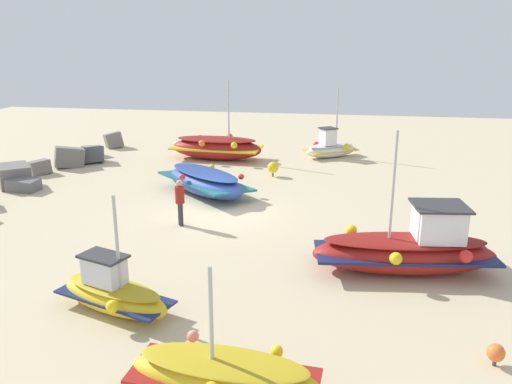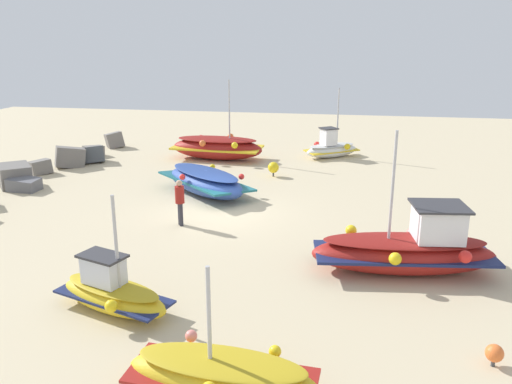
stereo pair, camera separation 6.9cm
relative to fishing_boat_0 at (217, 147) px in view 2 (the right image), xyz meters
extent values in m
plane|color=beige|center=(-8.59, -2.21, -0.65)|extent=(53.50, 53.50, 0.00)
ellipsoid|color=maroon|center=(0.00, 0.00, -0.06)|extent=(2.25, 5.08, 1.21)
cube|color=gold|center=(0.00, 0.00, 0.00)|extent=(2.29, 4.89, 0.13)
ellipsoid|color=maroon|center=(0.00, 0.00, 0.43)|extent=(1.96, 4.47, 0.22)
cylinder|color=#B7B7BC|center=(-0.05, -0.71, 2.06)|extent=(0.08, 0.08, 3.06)
sphere|color=yellow|center=(-1.16, -1.22, 0.38)|extent=(0.34, 0.34, 0.34)
sphere|color=orange|center=(1.04, -0.51, 0.41)|extent=(0.34, 0.34, 0.34)
sphere|color=orange|center=(-1.04, 0.51, 0.40)|extent=(0.34, 0.34, 0.34)
sphere|color=red|center=(1.16, 1.22, 0.25)|extent=(0.34, 0.34, 0.34)
ellipsoid|color=#2D4C9E|center=(-6.40, -1.10, -0.14)|extent=(4.64, 4.82, 1.15)
cube|color=#1E6670|center=(-6.40, -1.10, -0.09)|extent=(4.52, 4.68, 0.23)
ellipsoid|color=navy|center=(-6.40, -1.10, 0.28)|extent=(4.04, 4.20, 0.29)
sphere|color=yellow|center=(-4.87, -1.02, 0.15)|extent=(0.24, 0.24, 0.24)
sphere|color=red|center=(-7.20, -0.38, 0.26)|extent=(0.24, 0.24, 0.24)
sphere|color=red|center=(-6.34, -2.63, 0.15)|extent=(0.24, 0.24, 0.24)
ellipsoid|color=gold|center=(-18.76, -4.80, -0.27)|extent=(1.45, 3.68, 0.77)
cube|color=maroon|center=(-18.76, -4.80, -0.23)|extent=(1.47, 3.54, 0.08)
ellipsoid|color=gold|center=(-18.76, -4.80, 0.05)|extent=(1.27, 3.24, 0.14)
cylinder|color=#B7B7BC|center=(-18.74, -4.59, 1.01)|extent=(0.08, 0.08, 1.80)
sphere|color=#EA7F75|center=(-18.01, -4.01, 0.04)|extent=(0.24, 0.24, 0.24)
sphere|color=yellow|center=(-18.13, -5.69, -0.03)|extent=(0.24, 0.24, 0.24)
ellipsoid|color=white|center=(1.56, -6.06, -0.30)|extent=(2.70, 3.19, 0.76)
cube|color=gold|center=(1.56, -6.06, -0.26)|extent=(2.63, 3.09, 0.12)
ellipsoid|color=beige|center=(1.56, -6.06, 0.00)|extent=(2.35, 2.79, 0.17)
cube|color=white|center=(1.42, -5.85, 0.49)|extent=(0.97, 0.98, 0.87)
cube|color=#333338|center=(1.42, -5.85, 0.96)|extent=(1.13, 1.13, 0.06)
cylinder|color=#B7B7BC|center=(1.73, -6.31, 1.57)|extent=(0.08, 0.08, 3.04)
sphere|color=yellow|center=(1.33, -6.89, 0.01)|extent=(0.34, 0.34, 0.34)
sphere|color=red|center=(1.79, -5.23, -0.03)|extent=(0.34, 0.34, 0.34)
ellipsoid|color=gold|center=(-16.18, -1.52, -0.32)|extent=(1.96, 3.26, 0.68)
cube|color=navy|center=(-16.18, -1.52, -0.29)|extent=(1.95, 3.15, 0.07)
ellipsoid|color=gold|center=(-16.18, -1.52, -0.04)|extent=(1.71, 2.86, 0.12)
cube|color=silver|center=(-16.10, -1.28, 0.34)|extent=(0.86, 1.10, 0.67)
cube|color=#333338|center=(-16.10, -1.28, 0.71)|extent=(1.00, 1.27, 0.06)
cylinder|color=#B7B7BC|center=(-16.25, -1.73, 1.15)|extent=(0.08, 0.08, 2.27)
sphere|color=yellow|center=(-16.94, -1.83, -0.10)|extent=(0.29, 0.29, 0.29)
sphere|color=orange|center=(-15.42, -1.20, -0.06)|extent=(0.29, 0.29, 0.29)
ellipsoid|color=maroon|center=(-12.75, -8.53, -0.15)|extent=(2.35, 5.26, 1.05)
cube|color=navy|center=(-12.75, -8.53, -0.10)|extent=(2.36, 5.06, 0.14)
ellipsoid|color=maroon|center=(-12.75, -8.53, 0.26)|extent=(2.04, 4.62, 0.21)
cube|color=white|center=(-12.64, -9.39, 0.80)|extent=(1.28, 1.37, 0.92)
cube|color=#333338|center=(-12.64, -9.39, 1.29)|extent=(1.48, 1.59, 0.06)
cylinder|color=#B7B7BC|center=(-12.81, -8.10, 1.84)|extent=(0.08, 0.08, 3.00)
sphere|color=yellow|center=(-11.95, -7.09, 0.18)|extent=(0.33, 0.33, 0.33)
sphere|color=yellow|center=(-13.77, -8.22, 0.16)|extent=(0.33, 0.33, 0.33)
sphere|color=#EA7F75|center=(-11.73, -8.85, 0.12)|extent=(0.33, 0.33, 0.33)
sphere|color=red|center=(-13.55, -9.98, 0.25)|extent=(0.33, 0.33, 0.33)
cylinder|color=#2D2D38|center=(-10.30, -1.30, -0.24)|extent=(0.14, 0.14, 0.82)
cylinder|color=#2D2D38|center=(-10.16, -1.22, -0.24)|extent=(0.14, 0.14, 0.82)
cylinder|color=maroon|center=(-10.23, -1.26, 0.47)|extent=(0.32, 0.32, 0.60)
sphere|color=tan|center=(-10.23, -1.26, 0.87)|extent=(0.22, 0.22, 0.22)
cube|color=slate|center=(-7.32, 6.66, -0.38)|extent=(0.90, 1.33, 0.69)
cube|color=slate|center=(-6.73, 7.46, -0.17)|extent=(1.87, 1.88, 1.05)
cube|color=slate|center=(-4.56, 7.60, -0.32)|extent=(1.16, 1.18, 0.77)
cube|color=slate|center=(-3.02, 6.88, -0.15)|extent=(1.54, 1.67, 1.25)
cube|color=#4C5156|center=(-1.90, 6.33, -0.24)|extent=(1.51, 1.67, 1.06)
cube|color=slate|center=(-0.55, 6.88, -0.36)|extent=(1.26, 1.18, 0.68)
cube|color=slate|center=(1.95, 6.79, -0.21)|extent=(1.18, 1.34, 1.09)
cylinder|color=#3F3F42|center=(-16.95, -9.93, -0.59)|extent=(0.08, 0.08, 0.11)
sphere|color=orange|center=(-16.95, -9.93, -0.35)|extent=(0.36, 0.36, 0.36)
cylinder|color=#3F3F42|center=(-3.10, -3.50, -0.56)|extent=(0.08, 0.08, 0.17)
sphere|color=yellow|center=(-3.10, -3.50, -0.21)|extent=(0.52, 0.52, 0.52)
camera|label=1|loc=(-26.59, -6.75, 5.65)|focal=36.41mm
camera|label=2|loc=(-26.58, -6.82, 5.65)|focal=36.41mm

